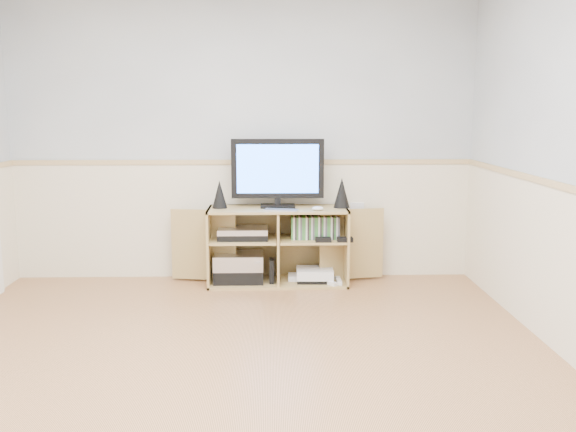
# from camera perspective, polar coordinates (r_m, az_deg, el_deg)

# --- Properties ---
(room) EXTENTS (4.04, 4.54, 2.54)m
(room) POSITION_cam_1_polar(r_m,az_deg,el_deg) (3.48, -6.44, 5.10)
(room) COLOR tan
(room) RESTS_ON ground
(media_cabinet) EXTENTS (1.84, 0.44, 0.65)m
(media_cabinet) POSITION_cam_1_polar(r_m,az_deg,el_deg) (5.51, -0.91, -2.48)
(media_cabinet) COLOR tan
(media_cabinet) RESTS_ON floor
(monitor) EXTENTS (0.78, 0.18, 0.58)m
(monitor) POSITION_cam_1_polar(r_m,az_deg,el_deg) (5.41, -0.93, 4.06)
(monitor) COLOR black
(monitor) RESTS_ON media_cabinet
(speaker_left) EXTENTS (0.13, 0.13, 0.23)m
(speaker_left) POSITION_cam_1_polar(r_m,az_deg,el_deg) (5.42, -6.10, 1.94)
(speaker_left) COLOR black
(speaker_left) RESTS_ON media_cabinet
(speaker_right) EXTENTS (0.14, 0.14, 0.25)m
(speaker_right) POSITION_cam_1_polar(r_m,az_deg,el_deg) (5.43, 4.80, 2.08)
(speaker_right) COLOR black
(speaker_right) RESTS_ON media_cabinet
(keyboard) EXTENTS (0.29, 0.17, 0.01)m
(keyboard) POSITION_cam_1_polar(r_m,az_deg,el_deg) (5.26, -0.61, 0.54)
(keyboard) COLOR silver
(keyboard) RESTS_ON media_cabinet
(mouse) EXTENTS (0.10, 0.07, 0.04)m
(mouse) POSITION_cam_1_polar(r_m,az_deg,el_deg) (5.27, 2.66, 0.68)
(mouse) COLOR white
(mouse) RESTS_ON media_cabinet
(av_components) EXTENTS (0.51, 0.31, 0.47)m
(av_components) POSITION_cam_1_polar(r_m,az_deg,el_deg) (5.48, -4.21, -3.78)
(av_components) COLOR black
(av_components) RESTS_ON media_cabinet
(game_consoles) EXTENTS (0.45, 0.30, 0.11)m
(game_consoles) POSITION_cam_1_polar(r_m,az_deg,el_deg) (5.52, 2.26, -5.26)
(game_consoles) COLOR white
(game_consoles) RESTS_ON media_cabinet
(game_cases) EXTENTS (0.41, 0.14, 0.19)m
(game_cases) POSITION_cam_1_polar(r_m,az_deg,el_deg) (5.42, 2.42, -1.04)
(game_cases) COLOR #3F8C3F
(game_cases) RESTS_ON media_cabinet
(wall_outlet) EXTENTS (0.12, 0.03, 0.12)m
(wall_outlet) POSITION_cam_1_polar(r_m,az_deg,el_deg) (5.68, 6.15, 0.59)
(wall_outlet) COLOR white
(wall_outlet) RESTS_ON wall_back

